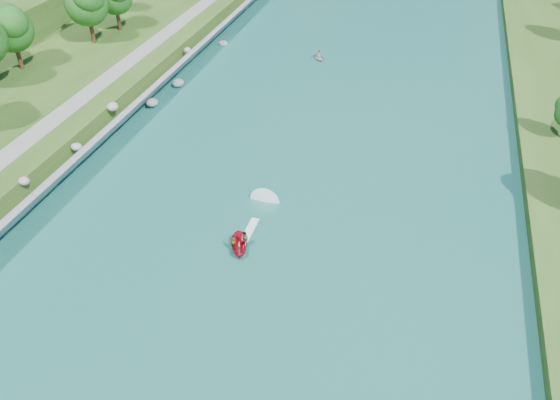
% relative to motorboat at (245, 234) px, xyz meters
% --- Properties ---
extents(ground, '(260.00, 260.00, 0.00)m').
position_rel_motorboat_xyz_m(ground, '(1.53, -4.73, -0.73)').
color(ground, '#2D5119').
rests_on(ground, ground).
extents(river_water, '(55.00, 240.00, 0.10)m').
position_rel_motorboat_xyz_m(river_water, '(1.53, 15.27, -0.68)').
color(river_water, '#195E61').
rests_on(river_water, ground).
extents(riprap_bank, '(4.91, 236.00, 4.65)m').
position_rel_motorboat_xyz_m(riprap_bank, '(-24.32, 14.29, 1.07)').
color(riprap_bank, slate).
rests_on(riprap_bank, ground).
extents(riverside_path, '(3.00, 200.00, 0.10)m').
position_rel_motorboat_xyz_m(riverside_path, '(-30.97, 15.27, 2.82)').
color(riverside_path, gray).
rests_on(riverside_path, berm_west).
extents(motorboat, '(3.60, 18.77, 2.14)m').
position_rel_motorboat_xyz_m(motorboat, '(0.00, 0.00, 0.00)').
color(motorboat, '#B00E21').
rests_on(motorboat, river_water).
extents(raft, '(3.65, 3.97, 1.62)m').
position_rel_motorboat_xyz_m(raft, '(-3.48, 50.24, -0.25)').
color(raft, '#96989E').
rests_on(raft, river_water).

